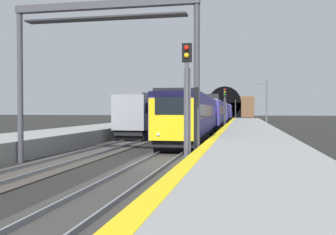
# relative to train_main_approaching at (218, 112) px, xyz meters

# --- Properties ---
(ground_plane) EXTENTS (320.00, 320.00, 0.00)m
(ground_plane) POSITION_rel_train_main_approaching_xyz_m (-45.26, 0.00, -2.25)
(ground_plane) COLOR black
(platform_right) EXTENTS (112.00, 4.76, 1.07)m
(platform_right) POSITION_rel_train_main_approaching_xyz_m (-45.26, -4.66, -1.72)
(platform_right) COLOR gray
(platform_right) RESTS_ON ground_plane
(platform_right_edge_strip) EXTENTS (112.00, 0.50, 0.01)m
(platform_right_edge_strip) POSITION_rel_train_main_approaching_xyz_m (-45.26, -2.53, -1.18)
(platform_right_edge_strip) COLOR yellow
(platform_right_edge_strip) RESTS_ON platform_right
(track_main_line) EXTENTS (160.00, 2.88, 0.21)m
(track_main_line) POSITION_rel_train_main_approaching_xyz_m (-45.26, 0.00, -2.21)
(track_main_line) COLOR #383533
(track_main_line) RESTS_ON ground_plane
(track_adjacent_line) EXTENTS (160.00, 2.95, 0.21)m
(track_adjacent_line) POSITION_rel_train_main_approaching_xyz_m (-45.26, 4.77, -2.21)
(track_adjacent_line) COLOR #423D38
(track_adjacent_line) RESTS_ON ground_plane
(train_main_approaching) EXTENTS (83.81, 3.16, 4.84)m
(train_main_approaching) POSITION_rel_train_main_approaching_xyz_m (0.00, 0.00, 0.00)
(train_main_approaching) COLOR navy
(train_main_approaching) RESTS_ON ground_plane
(train_adjacent_platform) EXTENTS (41.13, 3.29, 4.10)m
(train_adjacent_platform) POSITION_rel_train_main_approaching_xyz_m (-13.19, 4.77, 0.08)
(train_adjacent_platform) COLOR gray
(train_adjacent_platform) RESTS_ON ground_plane
(railway_signal_near) EXTENTS (0.39, 0.38, 5.33)m
(railway_signal_near) POSITION_rel_train_main_approaching_xyz_m (-47.89, -1.94, 0.86)
(railway_signal_near) COLOR #4C4C54
(railway_signal_near) RESTS_ON ground_plane
(railway_signal_mid) EXTENTS (0.39, 0.38, 5.33)m
(railway_signal_mid) POSITION_rel_train_main_approaching_xyz_m (-16.09, -1.94, 0.97)
(railway_signal_mid) COLOR #38383D
(railway_signal_mid) RESTS_ON ground_plane
(railway_signal_far) EXTENTS (0.39, 0.38, 5.67)m
(railway_signal_far) POSITION_rel_train_main_approaching_xyz_m (49.23, -1.94, 1.04)
(railway_signal_far) COLOR #38383D
(railway_signal_far) RESTS_ON ground_plane
(overhead_signal_gantry) EXTENTS (0.70, 9.20, 7.84)m
(overhead_signal_gantry) POSITION_rel_train_main_approaching_xyz_m (-45.76, 2.39, 3.66)
(overhead_signal_gantry) COLOR #3F3F47
(overhead_signal_gantry) RESTS_ON ground_plane
(tunnel_portal) EXTENTS (2.47, 20.85, 11.68)m
(tunnel_portal) POSITION_rel_train_main_approaching_xyz_m (74.24, 2.39, 1.49)
(tunnel_portal) COLOR brown
(tunnel_portal) RESTS_ON ground_plane
(catenary_mast_near) EXTENTS (0.22, 1.96, 7.02)m
(catenary_mast_near) POSITION_rel_train_main_approaching_xyz_m (-7.33, -7.41, 1.36)
(catenary_mast_near) COLOR #595B60
(catenary_mast_near) RESTS_ON ground_plane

